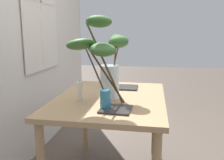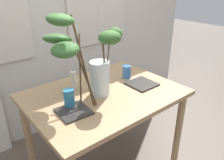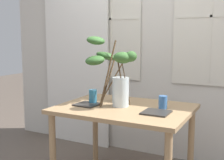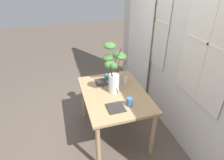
{
  "view_description": "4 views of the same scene",
  "coord_description": "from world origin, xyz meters",
  "px_view_note": "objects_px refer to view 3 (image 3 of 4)",
  "views": [
    {
      "loc": [
        -1.87,
        -0.33,
        1.27
      ],
      "look_at": [
        -0.11,
        -0.03,
        0.92
      ],
      "focal_mm": 38.74,
      "sensor_mm": 36.0,
      "label": 1
    },
    {
      "loc": [
        -0.93,
        -1.23,
        1.57
      ],
      "look_at": [
        0.04,
        -0.05,
        0.87
      ],
      "focal_mm": 36.02,
      "sensor_mm": 36.0,
      "label": 2
    },
    {
      "loc": [
        1.11,
        -2.4,
        1.38
      ],
      "look_at": [
        -0.1,
        -0.05,
        0.99
      ],
      "focal_mm": 48.63,
      "sensor_mm": 36.0,
      "label": 3
    },
    {
      "loc": [
        2.14,
        -0.68,
        2.28
      ],
      "look_at": [
        0.03,
        -0.05,
        0.99
      ],
      "focal_mm": 31.23,
      "sensor_mm": 36.0,
      "label": 4
    }
  ],
  "objects_px": {
    "plate_square_left": "(88,104)",
    "pillar_candle": "(121,93)",
    "drinking_glass_blue_left": "(93,97)",
    "vase_with_branches": "(112,70)",
    "dining_table": "(124,117)",
    "drinking_glass_blue_right": "(163,102)",
    "plate_square_right": "(156,112)"
  },
  "relations": [
    {
      "from": "drinking_glass_blue_left",
      "to": "pillar_candle",
      "type": "distance_m",
      "value": 0.29
    },
    {
      "from": "plate_square_left",
      "to": "pillar_candle",
      "type": "xyz_separation_m",
      "value": [
        0.19,
        0.31,
        0.06
      ]
    },
    {
      "from": "plate_square_left",
      "to": "plate_square_right",
      "type": "relative_size",
      "value": 0.95
    },
    {
      "from": "vase_with_branches",
      "to": "plate_square_left",
      "type": "height_order",
      "value": "vase_with_branches"
    },
    {
      "from": "dining_table",
      "to": "pillar_candle",
      "type": "bearing_deg",
      "value": 123.02
    },
    {
      "from": "drinking_glass_blue_left",
      "to": "pillar_candle",
      "type": "bearing_deg",
      "value": 53.48
    },
    {
      "from": "dining_table",
      "to": "plate_square_left",
      "type": "xyz_separation_m",
      "value": [
        -0.33,
        -0.09,
        0.1
      ]
    },
    {
      "from": "drinking_glass_blue_left",
      "to": "drinking_glass_blue_right",
      "type": "xyz_separation_m",
      "value": [
        0.64,
        0.11,
        -0.01
      ]
    },
    {
      "from": "drinking_glass_blue_right",
      "to": "vase_with_branches",
      "type": "bearing_deg",
      "value": -170.33
    },
    {
      "from": "vase_with_branches",
      "to": "pillar_candle",
      "type": "bearing_deg",
      "value": 92.62
    },
    {
      "from": "dining_table",
      "to": "plate_square_right",
      "type": "relative_size",
      "value": 5.41
    },
    {
      "from": "plate_square_left",
      "to": "pillar_candle",
      "type": "height_order",
      "value": "pillar_candle"
    },
    {
      "from": "plate_square_left",
      "to": "pillar_candle",
      "type": "relative_size",
      "value": 1.32
    },
    {
      "from": "vase_with_branches",
      "to": "plate_square_right",
      "type": "height_order",
      "value": "vase_with_branches"
    },
    {
      "from": "drinking_glass_blue_left",
      "to": "drinking_glass_blue_right",
      "type": "distance_m",
      "value": 0.65
    },
    {
      "from": "drinking_glass_blue_left",
      "to": "dining_table",
      "type": "bearing_deg",
      "value": 3.69
    },
    {
      "from": "drinking_glass_blue_right",
      "to": "pillar_candle",
      "type": "bearing_deg",
      "value": 165.46
    },
    {
      "from": "vase_with_branches",
      "to": "plate_square_left",
      "type": "xyz_separation_m",
      "value": [
        -0.2,
        -0.11,
        -0.31
      ]
    },
    {
      "from": "vase_with_branches",
      "to": "pillar_candle",
      "type": "height_order",
      "value": "vase_with_branches"
    },
    {
      "from": "dining_table",
      "to": "drinking_glass_blue_right",
      "type": "height_order",
      "value": "drinking_glass_blue_right"
    },
    {
      "from": "drinking_glass_blue_left",
      "to": "pillar_candle",
      "type": "relative_size",
      "value": 0.86
    },
    {
      "from": "drinking_glass_blue_left",
      "to": "plate_square_left",
      "type": "xyz_separation_m",
      "value": [
        -0.01,
        -0.07,
        -0.06
      ]
    },
    {
      "from": "plate_square_right",
      "to": "pillar_candle",
      "type": "distance_m",
      "value": 0.56
    },
    {
      "from": "plate_square_right",
      "to": "plate_square_left",
      "type": "bearing_deg",
      "value": -179.5
    },
    {
      "from": "drinking_glass_blue_left",
      "to": "plate_square_right",
      "type": "relative_size",
      "value": 0.62
    },
    {
      "from": "drinking_glass_blue_right",
      "to": "pillar_candle",
      "type": "height_order",
      "value": "pillar_candle"
    },
    {
      "from": "drinking_glass_blue_left",
      "to": "plate_square_right",
      "type": "height_order",
      "value": "drinking_glass_blue_left"
    },
    {
      "from": "plate_square_left",
      "to": "drinking_glass_blue_left",
      "type": "bearing_deg",
      "value": 79.53
    },
    {
      "from": "plate_square_left",
      "to": "plate_square_right",
      "type": "xyz_separation_m",
      "value": [
        0.65,
        0.01,
        0.0
      ]
    },
    {
      "from": "dining_table",
      "to": "plate_square_left",
      "type": "height_order",
      "value": "plate_square_left"
    },
    {
      "from": "vase_with_branches",
      "to": "plate_square_left",
      "type": "distance_m",
      "value": 0.39
    },
    {
      "from": "plate_square_right",
      "to": "pillar_candle",
      "type": "bearing_deg",
      "value": 147.0
    }
  ]
}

